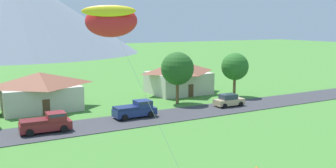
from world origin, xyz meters
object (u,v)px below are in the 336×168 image
(house_leftmost, at_px, (40,90))
(soccer_ball, at_px, (257,168))
(tree_near_left, at_px, (177,69))
(parked_car_tan_mid_east, at_px, (229,100))
(pickup_truck_navy_east_side, at_px, (136,109))
(kite_flyer_with_kite, at_px, (111,22))
(tree_left_of_center, at_px, (235,67))
(pickup_truck_maroon_west_side, at_px, (47,123))
(house_left_center, at_px, (178,76))

(house_leftmost, distance_m, soccer_ball, 32.03)
(house_leftmost, distance_m, tree_near_left, 18.86)
(house_leftmost, distance_m, parked_car_tan_mid_east, 25.52)
(tree_near_left, height_order, pickup_truck_navy_east_side, tree_near_left)
(parked_car_tan_mid_east, bearing_deg, kite_flyer_with_kite, -144.20)
(house_leftmost, relative_size, tree_left_of_center, 1.52)
(house_leftmost, bearing_deg, tree_near_left, -17.77)
(pickup_truck_maroon_west_side, bearing_deg, soccer_ball, -56.54)
(parked_car_tan_mid_east, height_order, soccer_ball, parked_car_tan_mid_east)
(pickup_truck_maroon_west_side, relative_size, kite_flyer_with_kite, 0.42)
(pickup_truck_maroon_west_side, distance_m, soccer_ball, 22.16)
(house_leftmost, bearing_deg, tree_left_of_center, -11.08)
(pickup_truck_navy_east_side, bearing_deg, parked_car_tan_mid_east, -1.90)
(pickup_truck_navy_east_side, relative_size, soccer_ball, 21.72)
(house_leftmost, distance_m, pickup_truck_navy_east_side, 13.95)
(parked_car_tan_mid_east, relative_size, pickup_truck_maroon_west_side, 0.81)
(tree_near_left, bearing_deg, soccer_ball, -106.28)
(parked_car_tan_mid_east, distance_m, kite_flyer_with_kite, 30.32)
(tree_left_of_center, xyz_separation_m, parked_car_tan_mid_east, (-5.23, -5.29, -3.89))
(soccer_ball, bearing_deg, kite_flyer_with_kite, 166.22)
(pickup_truck_maroon_west_side, bearing_deg, tree_left_of_center, 11.55)
(kite_flyer_with_kite, xyz_separation_m, soccer_ball, (10.71, -2.63, -11.27))
(pickup_truck_navy_east_side, bearing_deg, house_leftmost, 131.61)
(house_leftmost, relative_size, house_left_center, 1.08)
(tree_near_left, xyz_separation_m, pickup_truck_navy_east_side, (-8.60, -4.66, -3.99))
(tree_left_of_center, bearing_deg, house_left_center, 130.95)
(house_leftmost, bearing_deg, kite_flyer_with_kite, -90.05)
(tree_left_of_center, relative_size, parked_car_tan_mid_east, 1.62)
(tree_left_of_center, height_order, kite_flyer_with_kite, kite_flyer_with_kite)
(pickup_truck_maroon_west_side, bearing_deg, house_leftmost, 82.56)
(house_left_center, xyz_separation_m, tree_left_of_center, (6.09, -7.02, 1.96))
(tree_left_of_center, bearing_deg, house_leftmost, 168.92)
(kite_flyer_with_kite, bearing_deg, tree_left_of_center, 37.78)
(tree_left_of_center, height_order, pickup_truck_navy_east_side, tree_left_of_center)
(tree_near_left, bearing_deg, house_left_center, 58.69)
(pickup_truck_maroon_west_side, bearing_deg, kite_flyer_with_kite, -84.62)
(tree_near_left, bearing_deg, pickup_truck_navy_east_side, -151.54)
(kite_flyer_with_kite, bearing_deg, pickup_truck_navy_east_side, 61.62)
(house_left_center, height_order, soccer_ball, house_left_center)
(house_leftmost, height_order, parked_car_tan_mid_east, house_leftmost)
(house_left_center, relative_size, parked_car_tan_mid_east, 2.28)
(pickup_truck_navy_east_side, relative_size, kite_flyer_with_kite, 0.41)
(tree_near_left, relative_size, soccer_ball, 30.90)
(tree_near_left, relative_size, pickup_truck_maroon_west_side, 1.41)
(tree_near_left, height_order, pickup_truck_maroon_west_side, tree_near_left)
(parked_car_tan_mid_east, bearing_deg, tree_near_left, 135.62)
(parked_car_tan_mid_east, bearing_deg, house_leftmost, 154.83)
(kite_flyer_with_kite, bearing_deg, soccer_ball, -13.78)
(parked_car_tan_mid_east, relative_size, pickup_truck_navy_east_side, 0.82)
(kite_flyer_with_kite, distance_m, soccer_ball, 15.77)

